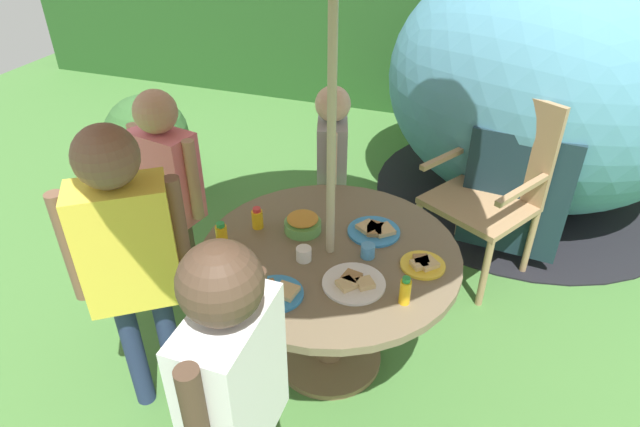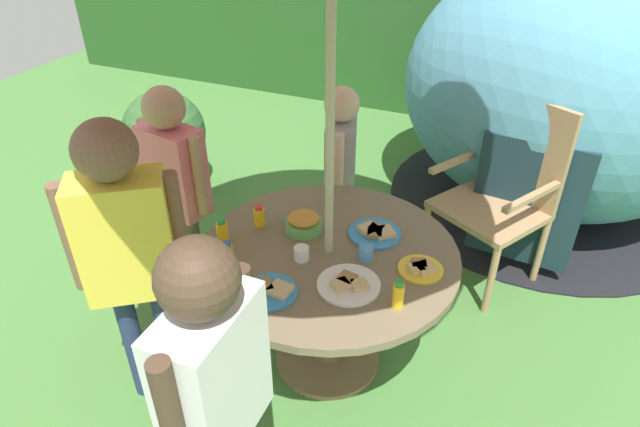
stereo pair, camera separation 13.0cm
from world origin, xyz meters
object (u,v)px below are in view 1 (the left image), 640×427
Objects in this scene: child_in_grey_shirt at (332,156)px; plate_center_front at (276,292)px; potted_plant at (148,142)px; child_in_yellow_shirt at (127,245)px; dome_tent at (546,84)px; cup_near at (304,254)px; cup_far at (368,251)px; garden_table at (330,277)px; juice_bottle_far_right at (230,260)px; juice_bottle_near_right at (257,218)px; plate_mid_right at (423,264)px; plate_back_edge at (354,283)px; juice_bottle_far_left at (405,291)px; juice_bottle_near_left at (221,234)px; plate_center_back at (374,230)px; wooden_chair at (493,179)px; child_in_pink_shirt at (167,176)px; snack_bowl at (303,223)px; child_in_white_shirt at (233,380)px.

child_in_grey_shirt is 5.13× the size of plate_center_front.
potted_plant is 1.97m from child_in_yellow_shirt.
cup_near is (-0.94, -2.12, -0.14)m from dome_tent.
dome_tent is 38.54× the size of cup_far.
potted_plant is 0.68× the size of child_in_grey_shirt.
plate_center_front is (0.14, -1.13, -0.03)m from child_in_grey_shirt.
garden_table is 0.48m from juice_bottle_far_right.
juice_bottle_near_right is at bearing -27.47° from child_in_grey_shirt.
plate_mid_right is 0.32m from plate_back_edge.
juice_bottle_near_left is at bearing 172.12° from juice_bottle_far_left.
plate_mid_right is at bearing -34.09° from plate_center_back.
juice_bottle_far_right reaches higher than garden_table.
potted_plant is 1.99m from juice_bottle_far_right.
juice_bottle_far_left is (-0.26, -1.28, 0.15)m from wooden_chair.
dome_tent reaches higher than plate_back_edge.
garden_table is 9.35× the size of juice_bottle_far_left.
plate_center_back is at bearing 43.25° from juice_bottle_far_right.
potted_plant is at bearing 149.98° from cup_far.
child_in_grey_shirt is 1.06m from juice_bottle_far_right.
dome_tent reaches higher than cup_far.
snack_bowl is (0.76, -0.08, -0.07)m from child_in_pink_shirt.
juice_bottle_far_left is at bearing 14.26° from plate_center_front.
plate_center_back is at bearing 11.89° from child_in_pink_shirt.
snack_bowl reaches higher than garden_table.
potted_plant is 3.47× the size of plate_center_front.
child_in_grey_shirt is at bearing 80.10° from juice_bottle_near_right.
potted_plant is at bearing 143.77° from cup_near.
snack_bowl is 0.33m from plate_center_back.
wooden_chair is at bearing 14.62° from child_in_yellow_shirt.
cup_far is (0.00, 0.20, 0.02)m from plate_back_edge.
plate_back_edge is (0.83, 0.29, -0.19)m from child_in_yellow_shirt.
juice_bottle_near_left is at bearing -171.80° from plate_mid_right.
cup_near is (0.58, 0.37, -0.17)m from child_in_yellow_shirt.
child_in_white_shirt is (0.25, -1.68, 0.13)m from child_in_grey_shirt.
dome_tent is at bearing 67.77° from plate_center_front.
cup_far reaches higher than garden_table.
juice_bottle_near_right reaches higher than plate_center_back.
juice_bottle_near_left is 0.85× the size of juice_bottle_far_left.
child_in_pink_shirt reaches higher than cup_far.
snack_bowl is at bearing 33.72° from juice_bottle_near_left.
child_in_yellow_shirt is 20.78× the size of cup_near.
child_in_pink_shirt is at bearing 40.64° from child_in_white_shirt.
cup_far is (1.09, -0.17, -0.08)m from child_in_pink_shirt.
juice_bottle_near_left is 0.39m from cup_near.
child_in_pink_shirt reaches higher than juice_bottle_near_left.
plate_back_edge is at bearing -12.84° from child_in_white_shirt.
child_in_grey_shirt is 1.18m from juice_bottle_far_left.
child_in_grey_shirt is at bearing 52.69° from child_in_pink_shirt.
plate_center_front is 0.44m from juice_bottle_near_left.
child_in_white_shirt is 0.78m from juice_bottle_far_left.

